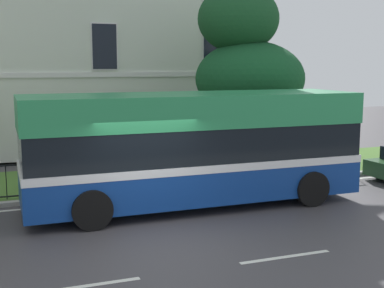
{
  "coord_description": "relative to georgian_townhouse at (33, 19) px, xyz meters",
  "views": [
    {
      "loc": [
        -3.2,
        -10.45,
        3.81
      ],
      "look_at": [
        2.05,
        3.72,
        1.49
      ],
      "focal_mm": 48.66,
      "sensor_mm": 36.0,
      "label": 1
    }
  ],
  "objects": [
    {
      "name": "evergreen_tree",
      "position": [
        6.79,
        -8.04,
        -3.04
      ],
      "size": [
        4.26,
        4.26,
        6.64
      ],
      "color": "#423328",
      "rests_on": "ground_plane"
    },
    {
      "name": "georgian_townhouse",
      "position": [
        0.0,
        0.0,
        0.0
      ],
      "size": [
        18.95,
        9.28,
        11.41
      ],
      "color": "silver",
      "rests_on": "ground_plane"
    },
    {
      "name": "iron_verge_railing",
      "position": [
        -0.0,
        -10.28,
        -5.24
      ],
      "size": [
        19.51,
        0.04,
        0.97
      ],
      "color": "black",
      "rests_on": "ground_plane"
    },
    {
      "name": "ground_plane",
      "position": [
        1.56,
        -13.92,
        -5.88
      ],
      "size": [
        60.0,
        56.0,
        0.18
      ],
      "color": "#423F43"
    },
    {
      "name": "single_decker_bus",
      "position": [
        3.21,
        -12.18,
        -4.26
      ],
      "size": [
        9.05,
        2.73,
        3.04
      ],
      "rotation": [
        0.0,
        0.0,
        0.0
      ],
      "color": "navy",
      "rests_on": "ground_plane"
    }
  ]
}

